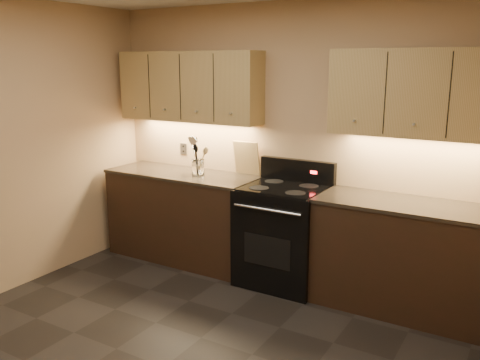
% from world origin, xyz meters
% --- Properties ---
extents(wall_back, '(4.00, 0.04, 2.60)m').
position_xyz_m(wall_back, '(0.00, 2.00, 1.30)').
color(wall_back, tan).
rests_on(wall_back, ground).
extents(counter_left, '(1.62, 0.62, 0.93)m').
position_xyz_m(counter_left, '(-1.10, 1.70, 0.47)').
color(counter_left, black).
rests_on(counter_left, ground).
extents(counter_right, '(1.46, 0.62, 0.93)m').
position_xyz_m(counter_right, '(1.18, 1.70, 0.47)').
color(counter_right, black).
rests_on(counter_right, ground).
extents(stove, '(0.76, 0.68, 1.14)m').
position_xyz_m(stove, '(0.08, 1.68, 0.48)').
color(stove, black).
rests_on(stove, ground).
extents(upper_cab_left, '(1.60, 0.30, 0.70)m').
position_xyz_m(upper_cab_left, '(-1.10, 1.85, 1.80)').
color(upper_cab_left, tan).
rests_on(upper_cab_left, wall_back).
extents(upper_cab_right, '(1.44, 0.30, 0.70)m').
position_xyz_m(upper_cab_right, '(1.18, 1.85, 1.80)').
color(upper_cab_right, tan).
rests_on(upper_cab_right, wall_back).
extents(outlet_plate, '(0.08, 0.01, 0.12)m').
position_xyz_m(outlet_plate, '(-1.30, 1.99, 1.12)').
color(outlet_plate, '#B2B5BA').
rests_on(outlet_plate, wall_back).
extents(utensil_crock, '(0.16, 0.16, 0.16)m').
position_xyz_m(utensil_crock, '(-0.90, 1.70, 1.00)').
color(utensil_crock, white).
rests_on(utensil_crock, counter_left).
extents(cutting_board, '(0.28, 0.09, 0.34)m').
position_xyz_m(cutting_board, '(-0.48, 1.96, 1.10)').
color(cutting_board, '#D3BB72').
rests_on(cutting_board, counter_left).
extents(wooden_spoon, '(0.16, 0.11, 0.29)m').
position_xyz_m(wooden_spoon, '(-0.92, 1.70, 1.09)').
color(wooden_spoon, '#D3BB72').
rests_on(wooden_spoon, utensil_crock).
extents(black_spoon, '(0.09, 0.14, 0.32)m').
position_xyz_m(black_spoon, '(-0.91, 1.72, 1.10)').
color(black_spoon, black).
rests_on(black_spoon, utensil_crock).
extents(black_turner, '(0.16, 0.14, 0.39)m').
position_xyz_m(black_turner, '(-0.89, 1.69, 1.13)').
color(black_turner, black).
rests_on(black_turner, utensil_crock).
extents(steel_spatula, '(0.24, 0.12, 0.40)m').
position_xyz_m(steel_spatula, '(-0.89, 1.71, 1.14)').
color(steel_spatula, silver).
rests_on(steel_spatula, utensil_crock).
extents(steel_skimmer, '(0.18, 0.11, 0.37)m').
position_xyz_m(steel_skimmer, '(-0.88, 1.68, 1.13)').
color(steel_skimmer, silver).
rests_on(steel_skimmer, utensil_crock).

